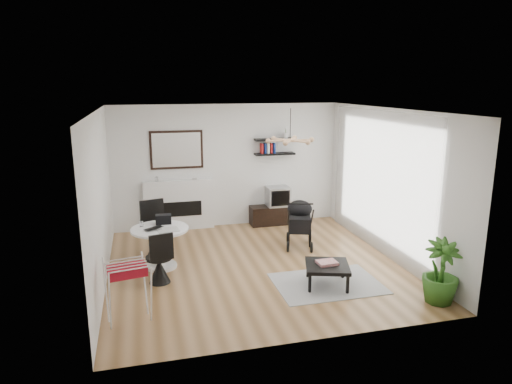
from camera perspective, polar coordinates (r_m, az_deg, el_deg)
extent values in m
plane|color=brown|center=(8.11, -0.05, -9.19)|extent=(5.00, 5.00, 0.00)
plane|color=white|center=(7.51, -0.05, 10.22)|extent=(5.00, 5.00, 0.00)
plane|color=white|center=(10.09, -3.57, 3.27)|extent=(5.00, 0.00, 5.00)
plane|color=white|center=(7.50, -18.89, -0.95)|extent=(0.00, 5.00, 5.00)
plane|color=white|center=(8.65, 16.22, 1.07)|extent=(0.00, 5.00, 5.00)
cube|color=white|center=(8.77, 15.00, 1.31)|extent=(0.04, 3.60, 2.60)
cube|color=white|center=(10.04, -9.59, -1.62)|extent=(1.50, 0.15, 1.10)
cube|color=black|center=(10.00, -9.55, -2.09)|extent=(0.95, 0.06, 0.32)
cube|color=black|center=(9.87, -9.89, 5.22)|extent=(1.12, 0.03, 0.82)
cube|color=white|center=(9.85, -9.88, 5.21)|extent=(1.02, 0.01, 0.72)
cube|color=black|center=(10.17, 2.35, 4.79)|extent=(0.90, 0.25, 0.04)
cube|color=black|center=(10.13, 2.36, 6.58)|extent=(0.90, 0.25, 0.04)
cube|color=black|center=(10.39, 2.40, -2.86)|extent=(1.14, 0.40, 0.43)
cube|color=#A9A9AB|center=(10.30, 2.73, -0.53)|extent=(0.50, 0.44, 0.44)
cube|color=black|center=(10.10, 3.09, -0.81)|extent=(0.43, 0.01, 0.35)
cylinder|color=white|center=(8.20, -11.72, -9.02)|extent=(0.53, 0.53, 0.06)
cylinder|color=white|center=(8.08, -11.83, -6.79)|extent=(0.13, 0.13, 0.62)
cylinder|color=white|center=(7.97, -11.94, -4.57)|extent=(0.98, 0.98, 0.04)
imported|color=black|center=(7.88, -12.42, -4.55)|extent=(0.40, 0.38, 0.03)
cube|color=black|center=(8.18, -11.49, -3.35)|extent=(0.28, 0.18, 0.16)
cube|color=beige|center=(7.83, -10.95, -4.66)|extent=(0.39, 0.33, 0.01)
cylinder|color=white|center=(8.12, -14.12, -3.84)|extent=(0.06, 0.06, 0.10)
cylinder|color=black|center=(8.56, -12.32, -4.70)|extent=(0.49, 0.49, 0.06)
cone|color=black|center=(8.65, -12.23, -6.39)|extent=(0.40, 0.40, 0.47)
cube|color=black|center=(8.69, -12.87, -2.54)|extent=(0.44, 0.16, 0.50)
cylinder|color=black|center=(7.47, -12.05, -8.02)|extent=(0.41, 0.41, 0.05)
cone|color=black|center=(7.56, -11.97, -9.62)|extent=(0.34, 0.34, 0.40)
cube|color=black|center=(7.22, -11.74, -6.78)|extent=(0.38, 0.12, 0.42)
cube|color=maroon|center=(6.28, -15.87, -9.31)|extent=(0.53, 0.36, 0.13)
cube|color=black|center=(8.91, 5.48, -3.83)|extent=(0.58, 0.71, 0.29)
ellipsoid|color=black|center=(9.02, 5.48, -2.12)|extent=(0.49, 0.49, 0.35)
cylinder|color=black|center=(8.40, 5.64, -1.48)|extent=(0.44, 0.17, 0.03)
torus|color=black|center=(9.29, 3.99, -5.64)|extent=(0.11, 0.22, 0.21)
torus|color=black|center=(9.31, 6.76, -5.67)|extent=(0.11, 0.22, 0.21)
torus|color=black|center=(8.76, 4.01, -6.85)|extent=(0.11, 0.22, 0.21)
torus|color=black|center=(8.77, 6.96, -6.88)|extent=(0.11, 0.22, 0.21)
cube|color=#AAAAAA|center=(7.51, 8.89, -11.22)|extent=(1.67, 1.20, 0.01)
cube|color=black|center=(7.33, 8.90, -9.14)|extent=(0.84, 0.84, 0.06)
cube|color=black|center=(7.12, 6.74, -11.28)|extent=(0.04, 0.04, 0.29)
cube|color=black|center=(7.18, 11.38, -11.25)|extent=(0.04, 0.04, 0.29)
cube|color=black|center=(7.64, 6.50, -9.51)|extent=(0.04, 0.04, 0.29)
cube|color=black|center=(7.69, 10.80, -9.50)|extent=(0.04, 0.04, 0.29)
cube|color=#C03034|center=(7.33, 8.86, -8.71)|extent=(0.31, 0.25, 0.04)
imported|color=#2E631C|center=(7.18, 22.09, -9.21)|extent=(0.60, 0.60, 0.95)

